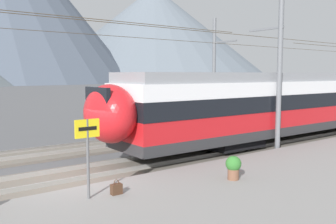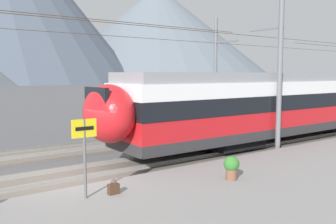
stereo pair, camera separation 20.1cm
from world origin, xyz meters
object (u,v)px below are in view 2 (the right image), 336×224
catenary_mast_far_side (217,71)px  potted_plant_platform_edge (231,166)px  platform_sign (84,140)px  handbag_near_sign (114,189)px  train_near_platform (331,99)px  catenary_mast_mid (278,66)px

catenary_mast_far_side → potted_plant_platform_edge: bearing=-131.3°
platform_sign → handbag_near_sign: 1.66m
train_near_platform → catenary_mast_far_side: bearing=119.9°
handbag_near_sign → catenary_mast_far_side: bearing=36.5°
catenary_mast_mid → catenary_mast_far_side: catenary_mast_mid is taller
platform_sign → potted_plant_platform_edge: bearing=-13.6°
train_near_platform → platform_sign: train_near_platform is taller
catenary_mast_mid → potted_plant_platform_edge: (-5.76, -2.72, -3.33)m
train_near_platform → catenary_mast_mid: catenary_mast_mid is taller
platform_sign → catenary_mast_far_side: bearing=34.6°
catenary_mast_mid → handbag_near_sign: bearing=-169.5°
catenary_mast_mid → catenary_mast_far_side: (3.68, 8.01, -0.10)m
catenary_mast_mid → catenary_mast_far_side: size_ratio=1.00×
handbag_near_sign → potted_plant_platform_edge: bearing=-14.2°
catenary_mast_mid → handbag_near_sign: (-9.54, -1.77, -3.63)m
catenary_mast_far_side → platform_sign: size_ratio=18.61×
train_near_platform → handbag_near_sign: (-16.90, -3.37, -1.72)m
platform_sign → handbag_near_sign: (0.78, -0.15, -1.46)m
catenary_mast_mid → handbag_near_sign: size_ratio=95.21×
catenary_mast_far_side → train_near_platform: bearing=-60.1°
train_near_platform → handbag_near_sign: bearing=-168.7°
catenary_mast_mid → handbag_near_sign: 10.35m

